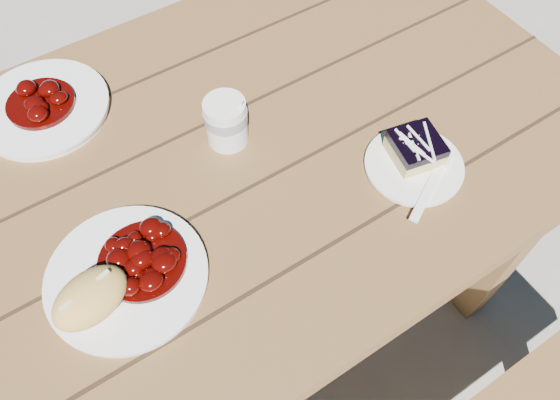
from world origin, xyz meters
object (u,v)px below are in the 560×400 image
main_plate (127,278)px  coffee_cup (226,122)px  picnic_table (74,289)px  bread_roll (90,298)px  dessert_plate (414,166)px  second_plate (44,109)px  blueberry_cake (416,148)px

main_plate → coffee_cup: 0.30m
picnic_table → bread_roll: bread_roll is taller
picnic_table → coffee_cup: bearing=4.8°
dessert_plate → second_plate: second_plate is taller
blueberry_cake → dessert_plate: bearing=-112.1°
bread_roll → dessert_plate: bread_roll is taller
main_plate → coffee_cup: (0.26, 0.15, 0.04)m
dessert_plate → picnic_table: bearing=161.3°
bread_roll → second_plate: (0.07, 0.41, -0.04)m
bread_roll → coffee_cup: 0.36m
main_plate → dessert_plate: size_ratio=1.46×
main_plate → dessert_plate: 0.50m
main_plate → picnic_table: bearing=126.2°
bread_roll → coffee_cup: coffee_cup is taller
coffee_cup → main_plate: bearing=-149.5°
second_plate → picnic_table: bearing=-111.1°
picnic_table → coffee_cup: (0.35, 0.03, 0.21)m
main_plate → blueberry_cake: (0.50, -0.06, 0.02)m
bread_roll → blueberry_cake: bearing=-3.9°
bread_roll → second_plate: size_ratio=0.49×
dessert_plate → blueberry_cake: size_ratio=1.75×
second_plate → bread_roll: bearing=-99.3°
second_plate → main_plate: bearing=-91.7°
main_plate → bread_roll: (-0.05, -0.02, 0.04)m
picnic_table → bread_roll: 0.25m
dessert_plate → coffee_cup: 0.33m
blueberry_cake → coffee_cup: bearing=150.4°
picnic_table → second_plate: size_ratio=8.68×
picnic_table → blueberry_cake: bearing=-17.0°
second_plate → dessert_plate: bearing=-43.9°
blueberry_cake → coffee_cup: 0.32m
bread_roll → blueberry_cake: (0.56, -0.04, -0.01)m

